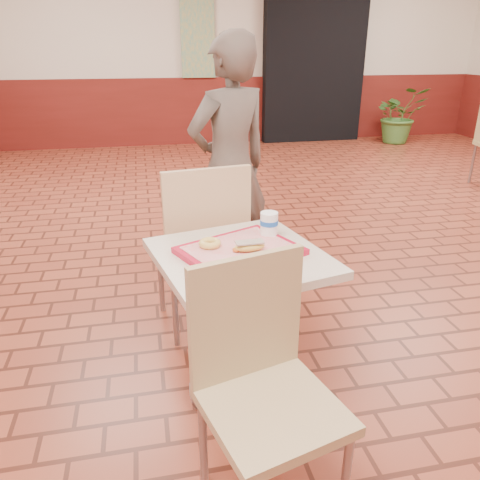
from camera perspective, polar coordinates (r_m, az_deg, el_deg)
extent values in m
cube|color=maroon|center=(3.27, 17.25, -4.86)|extent=(8.00, 10.00, 0.01)
cube|color=beige|center=(7.66, -0.37, 23.00)|extent=(8.00, 0.01, 3.00)
cube|color=#5B1611|center=(7.70, -0.32, 15.54)|extent=(8.00, 0.04, 1.00)
cube|color=black|center=(7.88, 8.96, 19.83)|extent=(1.60, 0.22, 2.20)
cube|color=gray|center=(7.51, -5.18, 23.69)|extent=(0.50, 0.03, 1.20)
cube|color=beige|center=(1.89, 0.00, -2.18)|extent=(0.64, 0.64, 0.04)
cylinder|color=gray|center=(2.05, 0.00, -10.78)|extent=(0.07, 0.07, 0.64)
cylinder|color=gray|center=(2.24, 0.00, -17.36)|extent=(0.46, 0.46, 0.03)
cube|color=tan|center=(1.55, 4.01, -20.00)|extent=(0.49, 0.49, 0.04)
cube|color=tan|center=(1.53, 0.81, -9.39)|extent=(0.39, 0.13, 0.43)
cylinder|color=gray|center=(1.75, -4.52, -23.42)|extent=(0.03, 0.03, 0.39)
cylinder|color=gray|center=(1.86, 5.81, -19.99)|extent=(0.03, 0.03, 0.39)
cube|color=#D8B181|center=(2.51, -5.04, -1.22)|extent=(0.49, 0.49, 0.04)
cube|color=#D8B181|center=(2.24, -3.93, 2.86)|extent=(0.43, 0.09, 0.47)
cylinder|color=gray|center=(2.82, -2.27, -3.56)|extent=(0.03, 0.03, 0.42)
cylinder|color=gray|center=(2.74, -9.63, -4.68)|extent=(0.03, 0.03, 0.42)
cylinder|color=gray|center=(2.51, 0.35, -7.04)|extent=(0.03, 0.03, 0.42)
cylinder|color=gray|center=(2.42, -7.91, -8.46)|extent=(0.03, 0.03, 0.42)
imported|color=brown|center=(2.87, -1.25, 8.85)|extent=(0.66, 0.56, 1.54)
cube|color=#B10D29|center=(1.88, 0.00, -1.35)|extent=(0.44, 0.34, 0.02)
cube|color=#E18585|center=(1.87, 0.00, -0.96)|extent=(0.39, 0.29, 0.00)
torus|color=#DEB551|center=(1.88, -3.70, -0.40)|extent=(0.10, 0.10, 0.03)
ellipsoid|color=gold|center=(1.84, 1.17, -0.82)|extent=(0.13, 0.07, 0.03)
cube|color=silver|center=(1.83, 1.18, -0.26)|extent=(0.11, 0.05, 0.01)
ellipsoid|color=#CA5C1C|center=(1.83, -0.48, -1.19)|extent=(0.03, 0.03, 0.02)
cylinder|color=white|center=(1.99, 3.57, 2.05)|extent=(0.07, 0.07, 0.10)
cylinder|color=blue|center=(1.99, 3.57, 2.18)|extent=(0.08, 0.08, 0.02)
cylinder|color=gray|center=(5.95, 26.49, 8.32)|extent=(0.03, 0.03, 0.43)
imported|color=#3D6F2C|center=(8.05, 18.85, 14.21)|extent=(0.82, 0.73, 0.87)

